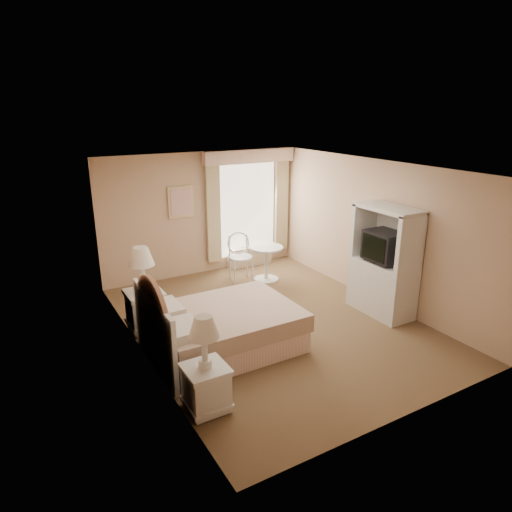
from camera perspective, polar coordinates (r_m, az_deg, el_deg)
room at (r=7.04m, az=2.18°, el=0.84°), size 4.21×5.51×2.51m
window at (r=9.74m, az=-0.88°, el=6.38°), size 2.05×0.22×2.51m
framed_art at (r=9.14m, az=-9.37°, el=6.66°), size 0.52×0.04×0.62m
bed at (r=6.62m, az=-4.74°, el=-8.98°), size 2.08×1.57×1.39m
nightstand_near at (r=5.38m, az=-6.30°, el=-14.71°), size 0.49×0.49×1.17m
nightstand_far at (r=7.30m, az=-13.77°, el=-5.31°), size 0.55×0.55×1.33m
round_table at (r=9.09m, az=1.30°, el=-0.23°), size 0.66×0.66×0.70m
cafe_chair at (r=9.09m, az=-2.04°, el=0.38°), size 0.55×0.55×0.97m
armoire at (r=7.87m, az=15.65°, el=-1.68°), size 0.55×1.10×1.83m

